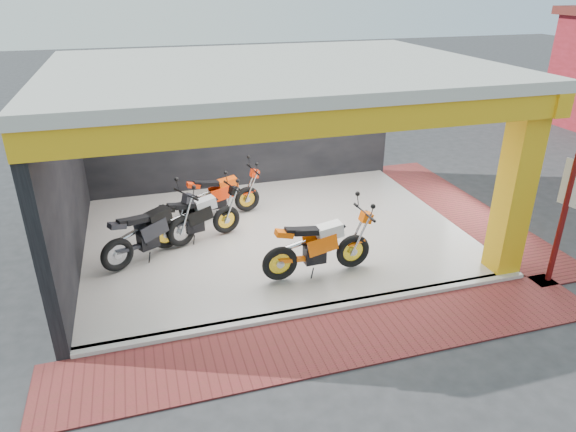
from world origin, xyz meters
TOP-DOWN VIEW (x-y plane):
  - ground at (0.00, 0.00)m, footprint 80.00×80.00m
  - showroom_floor at (0.00, 2.00)m, footprint 8.00×6.00m
  - showroom_ceiling at (0.00, 2.00)m, footprint 8.40×6.40m
  - back_wall at (0.00, 5.10)m, footprint 8.20×0.20m
  - left_wall at (-4.10, 2.00)m, footprint 0.20×6.20m
  - corner_column at (3.75, -0.75)m, footprint 0.50×0.50m
  - header_beam_front at (0.00, -1.00)m, footprint 8.40×0.30m
  - header_beam_right at (4.00, 2.00)m, footprint 0.30×6.40m
  - floor_kerb at (0.00, -1.02)m, footprint 8.00×0.20m
  - paver_front at (0.00, -1.80)m, footprint 9.00×1.40m
  - paver_right at (4.80, 2.00)m, footprint 1.40×7.00m
  - signpost at (4.42, -1.29)m, footprint 0.10×0.36m
  - moto_hero at (1.00, 0.06)m, footprint 2.28×0.92m
  - moto_row_a at (-1.04, 2.20)m, footprint 2.21×1.27m
  - moto_row_b at (-2.03, 1.87)m, footprint 2.33×1.74m
  - moto_row_c at (-0.35, 3.22)m, footprint 2.12×0.99m

SIDE VIEW (x-z plane):
  - ground at x=0.00m, z-range 0.00..0.00m
  - paver_front at x=0.00m, z-range 0.00..0.03m
  - paver_right at x=4.80m, z-range 0.00..0.03m
  - showroom_floor at x=0.00m, z-range 0.00..0.10m
  - floor_kerb at x=0.00m, z-range 0.00..0.10m
  - moto_row_c at x=-0.35m, z-range 0.10..1.35m
  - moto_row_a at x=-1.04m, z-range 0.10..1.37m
  - moto_row_b at x=-2.03m, z-range 0.10..1.45m
  - moto_hero at x=1.00m, z-range 0.10..1.48m
  - signpost at x=4.42m, z-range 0.12..2.71m
  - back_wall at x=0.00m, z-range 0.00..3.50m
  - left_wall at x=-4.10m, z-range 0.00..3.50m
  - corner_column at x=3.75m, z-range 0.00..3.50m
  - header_beam_front at x=0.00m, z-range 3.10..3.50m
  - header_beam_right at x=4.00m, z-range 3.10..3.50m
  - showroom_ceiling at x=0.00m, z-range 3.50..3.70m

